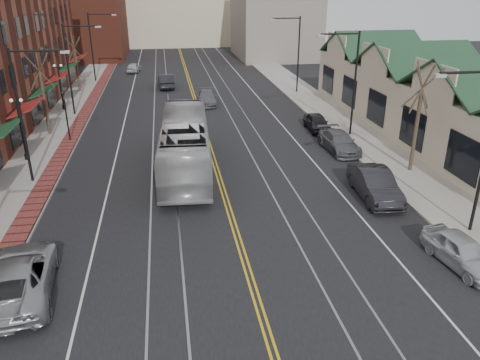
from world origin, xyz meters
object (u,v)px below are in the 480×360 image
object	(u,v)px
parked_car_b	(375,184)
parked_car_c	(339,142)
transit_bus	(185,144)
parked_suv	(17,277)
parked_car_d	(317,122)
parked_car_a	(462,251)

from	to	relation	value
parked_car_b	parked_car_c	xyz separation A→B (m)	(0.84, 8.05, -0.14)
transit_bus	parked_suv	bearing A→B (deg)	62.92
transit_bus	parked_car_d	xyz separation A→B (m)	(11.30, 7.18, -1.10)
parked_car_a	parked_car_b	xyz separation A→B (m)	(-0.83, 7.19, 0.14)
parked_suv	parked_car_b	size ratio (longest dim) A/B	1.16
parked_suv	parked_car_c	xyz separation A→B (m)	(18.56, 14.37, -0.12)
transit_bus	parked_car_a	distance (m)	17.48
parked_car_a	parked_car_d	distance (m)	20.48
parked_car_b	parked_car_d	bearing A→B (deg)	90.16
transit_bus	parked_car_b	size ratio (longest dim) A/B	2.52
parked_suv	parked_car_a	size ratio (longest dim) A/B	1.45
parked_car_a	parked_suv	bearing A→B (deg)	169.63
parked_suv	parked_car_b	bearing A→B (deg)	-166.82
parked_car_a	parked_car_d	bearing A→B (deg)	82.28
parked_car_a	parked_car_d	xyz separation A→B (m)	(0.01, 20.48, -0.02)
parked_car_c	parked_car_d	size ratio (longest dim) A/B	1.21
parked_car_d	parked_car_a	bearing A→B (deg)	-88.27
parked_suv	parked_car_d	distance (m)	27.00
parked_car_c	parked_car_d	bearing A→B (deg)	87.02
parked_suv	parked_car_d	world-z (taller)	parked_suv
parked_car_a	parked_car_d	world-z (taller)	parked_car_a
parked_car_b	transit_bus	bearing A→B (deg)	153.47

